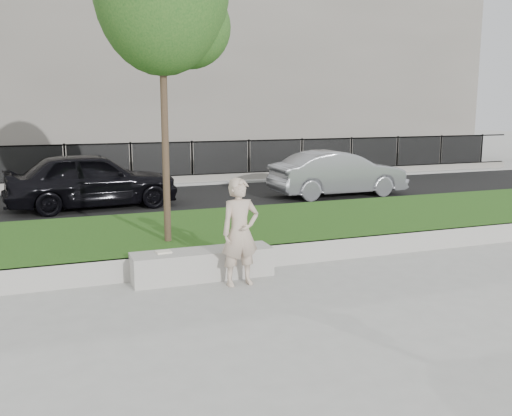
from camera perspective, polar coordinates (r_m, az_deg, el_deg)
name	(u,v)px	position (r m, az deg, el deg)	size (l,w,h in m)	color
ground	(279,285)	(9.39, 2.36, -7.69)	(90.00, 90.00, 0.00)	gray
grass_bank	(224,234)	(12.06, -3.18, -2.65)	(34.00, 4.00, 0.40)	#12380E
grass_kerb	(257,257)	(10.26, 0.10, -4.95)	(34.00, 0.08, 0.40)	gray
street	(170,202)	(17.32, -8.63, 0.61)	(34.00, 7.00, 0.04)	black
far_pavement	(144,182)	(21.70, -11.11, 2.58)	(34.00, 3.00, 0.12)	gray
iron_fence	(149,172)	(20.66, -10.70, 3.56)	(32.00, 0.30, 1.50)	slate
building_facade	(115,59)	(28.52, -13.89, 14.22)	(34.00, 10.00, 10.00)	#656058
stone_bench	(203,264)	(9.71, -5.35, -5.62)	(2.38, 0.60, 0.49)	gray
man	(240,232)	(9.18, -1.60, -2.43)	(0.64, 0.42, 1.75)	#BDA791
book	(164,252)	(9.56, -9.22, -4.36)	(0.25, 0.18, 0.03)	silver
car_dark	(92,180)	(16.56, -16.06, 2.74)	(1.88, 4.68, 1.60)	black
car_silver	(338,174)	(18.25, 8.22, 3.43)	(1.51, 4.33, 1.43)	gray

